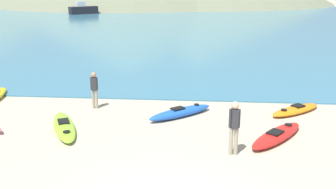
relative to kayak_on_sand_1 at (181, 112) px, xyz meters
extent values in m
cube|color=teal|center=(0.06, 37.16, -0.15)|extent=(160.00, 70.00, 0.06)
ellipsoid|color=blue|center=(0.00, 0.00, 0.00)|extent=(2.69, 2.42, 0.36)
cube|color=black|center=(-0.11, -0.10, 0.20)|extent=(0.63, 0.60, 0.05)
cylinder|color=black|center=(0.63, 0.54, 0.19)|extent=(0.21, 0.21, 0.02)
ellipsoid|color=#8CCC2D|center=(-4.23, -1.84, -0.05)|extent=(2.05, 3.32, 0.25)
cube|color=black|center=(-4.30, -1.69, 0.10)|extent=(0.61, 0.71, 0.05)
cylinder|color=black|center=(-3.84, -2.67, 0.08)|extent=(0.25, 0.25, 0.02)
ellipsoid|color=red|center=(3.49, -2.08, -0.04)|extent=(2.52, 3.02, 0.28)
cube|color=black|center=(3.39, -2.21, 0.13)|extent=(0.68, 0.71, 0.05)
cylinder|color=black|center=(4.01, -1.37, 0.11)|extent=(0.27, 0.27, 0.02)
ellipsoid|color=orange|center=(4.77, 0.86, -0.05)|extent=(2.56, 2.26, 0.27)
cube|color=black|center=(4.88, 0.95, 0.11)|extent=(0.63, 0.61, 0.05)
cylinder|color=black|center=(4.19, 0.39, 0.10)|extent=(0.25, 0.25, 0.02)
cylinder|color=gray|center=(1.78, -3.48, 0.26)|extent=(0.13, 0.13, 0.89)
cylinder|color=gray|center=(1.94, -3.48, 0.26)|extent=(0.13, 0.13, 0.89)
cube|color=#2D2D33|center=(1.86, -3.48, 1.02)|extent=(0.24, 0.27, 0.63)
cylinder|color=#2D2D33|center=(1.73, -3.48, 1.04)|extent=(0.09, 0.09, 0.60)
cylinder|color=#2D2D33|center=(2.00, -3.48, 1.04)|extent=(0.09, 0.09, 0.60)
sphere|color=tan|center=(1.86, -3.48, 1.47)|extent=(0.24, 0.24, 0.24)
cylinder|color=gray|center=(-3.82, 0.75, 0.22)|extent=(0.12, 0.12, 0.81)
cylinder|color=gray|center=(-3.67, 0.75, 0.22)|extent=(0.12, 0.12, 0.81)
cube|color=#2D2D33|center=(-3.74, 0.75, 0.91)|extent=(0.25, 0.23, 0.57)
cylinder|color=#2D2D33|center=(-3.87, 0.75, 0.93)|extent=(0.08, 0.08, 0.54)
cylinder|color=#2D2D33|center=(-3.62, 0.75, 0.93)|extent=(0.08, 0.08, 0.54)
sphere|color=#A37A5B|center=(-3.74, 0.75, 1.32)|extent=(0.22, 0.22, 0.22)
cube|color=black|center=(-18.61, 48.97, 0.48)|extent=(4.41, 4.06, 1.20)
cube|color=silver|center=(-18.96, 48.67, 1.50)|extent=(1.59, 1.52, 0.84)
camera|label=1|loc=(0.78, -15.11, 5.15)|focal=42.00mm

